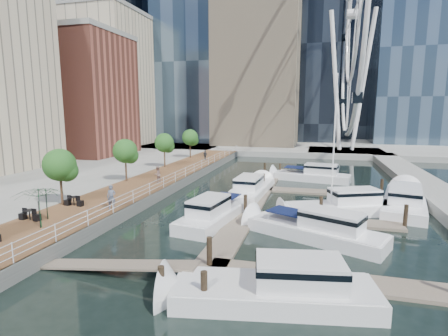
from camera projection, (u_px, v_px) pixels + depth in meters
name	position (u px, v px, depth m)	size (l,w,h in m)	color
ground	(173.00, 249.00, 21.94)	(520.00, 520.00, 0.00)	black
boardwalk	(151.00, 185.00, 38.44)	(6.00, 60.00, 1.00)	brown
seawall	(176.00, 186.00, 37.68)	(0.25, 60.00, 1.00)	#595954
land_far	(291.00, 134.00, 119.15)	(200.00, 114.00, 1.00)	gray
breakwater	(430.00, 190.00, 35.89)	(4.00, 60.00, 1.00)	gray
pier	(345.00, 153.00, 67.92)	(14.00, 12.00, 1.00)	gray
railing	(175.00, 177.00, 37.54)	(0.10, 60.00, 1.05)	white
floating_docks	(308.00, 208.00, 29.37)	(16.00, 34.00, 2.60)	#6D6051
midrise_condos	(38.00, 79.00, 53.81)	(19.00, 67.00, 28.00)	#BCAD8E
ferris_wheel	(353.00, 15.00, 63.78)	(5.80, 45.60, 47.80)	white
street_trees	(125.00, 151.00, 37.48)	(2.60, 42.60, 4.60)	#3F2B1C
cafe_tables	(10.00, 224.00, 22.44)	(2.50, 13.70, 0.74)	black
yacht_foreground	(315.00, 239.00, 23.65)	(2.70, 10.09, 2.15)	white
pedestrian_near	(111.00, 197.00, 27.16)	(0.69, 0.45, 1.89)	#4C5466
pedestrian_mid	(157.00, 174.00, 37.26)	(0.84, 0.66, 1.74)	#87665D
pedestrian_far	(205.00, 155.00, 54.06)	(0.89, 0.37, 1.53)	#32383F
moored_yachts	(322.00, 212.00, 30.04)	(20.48, 33.74, 11.50)	white
cafe_seating	(1.00, 218.00, 20.73)	(4.44, 11.20, 2.74)	#0D3316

